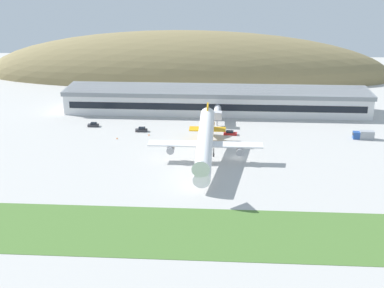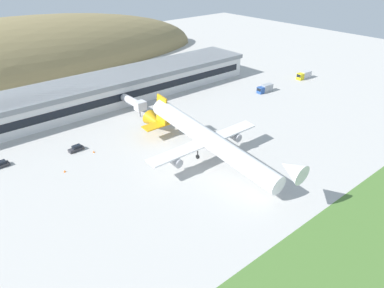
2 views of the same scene
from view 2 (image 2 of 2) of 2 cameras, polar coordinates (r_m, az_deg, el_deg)
name	(u,v)px [view 2 (image 2 of 2)]	position (r m, az deg, el deg)	size (l,w,h in m)	color
ground_plane	(223,144)	(106.81, 4.67, -0.07)	(343.83, 343.83, 0.00)	#B7B5AF
hill_backdrop	(9,72)	(190.71, -26.15, 9.87)	(206.34, 58.01, 46.03)	olive
terminal_building	(109,88)	(138.52, -12.51, 8.38)	(119.38, 18.69, 9.21)	silver
jetway_0	(134,102)	(126.62, -8.80, 6.27)	(3.38, 11.73, 5.43)	silver
cargo_airplane	(208,140)	(95.19, 2.49, 0.60)	(34.63, 55.01, 11.95)	white
service_car_0	(1,164)	(107.34, -27.09, -2.80)	(4.03, 2.08, 1.49)	#333338
service_car_1	(170,120)	(120.28, -3.38, 3.63)	(4.70, 2.22, 1.47)	#B21E1E
service_car_2	(76,149)	(107.76, -17.22, -0.67)	(4.32, 1.95, 1.58)	#333338
fuel_truck	(265,89)	(148.73, 11.07, 8.29)	(7.07, 2.63, 2.84)	#264C99
box_truck	(304,75)	(168.73, 16.71, 10.00)	(7.36, 2.81, 2.94)	gold
traffic_cone_0	(65,171)	(98.81, -18.83, -3.92)	(0.52, 0.52, 0.58)	orange
traffic_cone_1	(94,151)	(105.72, -14.74, -1.11)	(0.52, 0.52, 0.58)	orange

